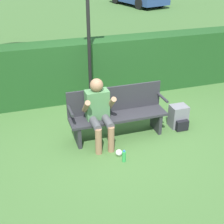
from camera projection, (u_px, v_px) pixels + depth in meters
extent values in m
plane|color=#426B33|center=(118.00, 136.00, 5.64)|extent=(40.00, 40.00, 0.00)
cube|color=#1E4C1E|center=(91.00, 69.00, 6.90)|extent=(12.00, 0.57, 1.28)
cube|color=#2D2D33|center=(118.00, 116.00, 5.45)|extent=(1.72, 0.42, 0.05)
cube|color=#2D2D33|center=(115.00, 99.00, 5.49)|extent=(1.72, 0.04, 0.47)
cube|color=#2D2D33|center=(78.00, 134.00, 5.35)|extent=(0.06, 0.38, 0.39)
cube|color=#2D2D33|center=(156.00, 121.00, 5.76)|extent=(0.06, 0.38, 0.39)
cylinder|color=#2D2D33|center=(70.00, 111.00, 5.11)|extent=(0.05, 0.38, 0.05)
cylinder|color=#2D2D33|center=(163.00, 98.00, 5.57)|extent=(0.05, 0.38, 0.05)
cube|color=#4C7F4C|center=(97.00, 104.00, 5.26)|extent=(0.39, 0.22, 0.50)
sphere|color=#997051|center=(97.00, 85.00, 5.09)|extent=(0.22, 0.22, 0.22)
cylinder|color=#4C4C51|center=(95.00, 123.00, 5.15)|extent=(0.13, 0.44, 0.13)
cylinder|color=#4C4C51|center=(107.00, 121.00, 5.21)|extent=(0.13, 0.44, 0.13)
cylinder|color=#997051|center=(99.00, 141.00, 5.07)|extent=(0.11, 0.11, 0.46)
cylinder|color=#997051|center=(111.00, 139.00, 5.13)|extent=(0.11, 0.11, 0.46)
cylinder|color=#997051|center=(86.00, 106.00, 5.07)|extent=(0.09, 0.31, 0.31)
cylinder|color=#997051|center=(112.00, 103.00, 5.19)|extent=(0.09, 0.31, 0.31)
cube|color=slate|center=(178.00, 116.00, 5.86)|extent=(0.31, 0.25, 0.43)
cube|color=black|center=(182.00, 125.00, 5.77)|extent=(0.23, 0.09, 0.19)
cylinder|color=green|center=(124.00, 156.00, 4.94)|extent=(0.06, 0.06, 0.19)
cylinder|color=#2D66B2|center=(124.00, 151.00, 4.89)|extent=(0.03, 0.03, 0.02)
cylinder|color=black|center=(89.00, 45.00, 6.12)|extent=(0.07, 0.07, 2.67)
cylinder|color=black|center=(139.00, 3.00, 16.98)|extent=(0.33, 0.66, 0.63)
cylinder|color=black|center=(161.00, 1.00, 17.72)|extent=(0.33, 0.66, 0.63)
sphere|color=silver|center=(119.00, 153.00, 5.10)|extent=(0.11, 0.11, 0.11)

